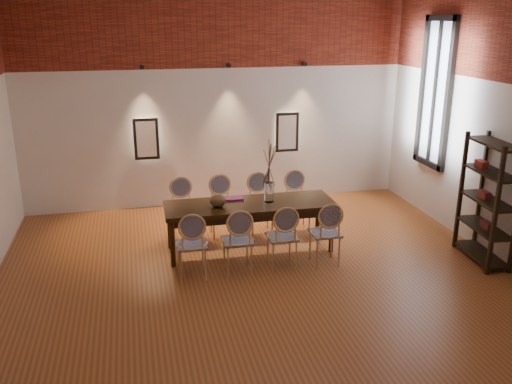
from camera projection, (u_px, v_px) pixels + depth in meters
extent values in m
cube|color=#9B5628|center=(263.00, 287.00, 7.11)|extent=(7.00, 7.00, 0.02)
cube|color=silver|center=(217.00, 96.00, 9.78)|extent=(7.00, 0.10, 4.00)
cube|color=silver|center=(409.00, 260.00, 3.20)|extent=(7.00, 0.10, 4.00)
cube|color=maroon|center=(216.00, 24.00, 9.32)|extent=(7.00, 0.02, 1.50)
cube|color=maroon|center=(423.00, 41.00, 2.88)|extent=(7.00, 0.02, 1.50)
cube|color=#FFEAC6|center=(146.00, 139.00, 9.62)|extent=(0.36, 0.06, 0.66)
cube|color=#FFEAC6|center=(287.00, 132.00, 10.18)|extent=(0.36, 0.06, 0.66)
cylinder|color=black|center=(142.00, 67.00, 9.20)|extent=(0.08, 0.10, 0.08)
cylinder|color=black|center=(228.00, 65.00, 9.53)|extent=(0.08, 0.10, 0.08)
cylinder|color=black|center=(304.00, 64.00, 9.83)|extent=(0.08, 0.10, 0.08)
cube|color=silver|center=(436.00, 93.00, 9.04)|extent=(0.02, 0.78, 2.38)
cube|color=black|center=(435.00, 93.00, 9.04)|extent=(0.08, 0.90, 2.50)
cube|color=black|center=(435.00, 93.00, 9.04)|extent=(0.06, 0.06, 2.40)
cube|color=#331D0A|center=(250.00, 227.00, 8.09)|extent=(2.52, 0.84, 0.75)
cylinder|color=silver|center=(269.00, 192.00, 7.99)|extent=(0.14, 0.14, 0.30)
ellipsoid|color=brown|center=(218.00, 201.00, 7.80)|extent=(0.24, 0.24, 0.18)
cube|color=#7D1C5F|center=(234.00, 199.00, 8.13)|extent=(0.26, 0.18, 0.03)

